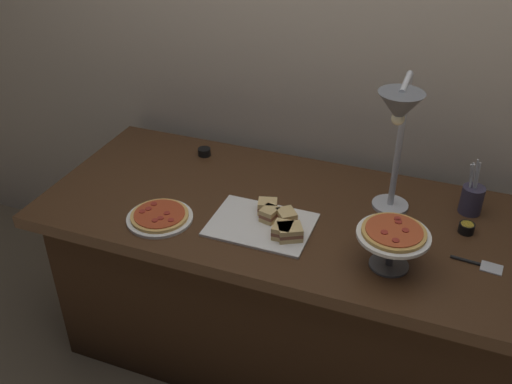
# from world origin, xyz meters

# --- Properties ---
(ground_plane) EXTENTS (8.00, 8.00, 0.00)m
(ground_plane) POSITION_xyz_m (0.00, 0.00, 0.00)
(ground_plane) COLOR brown
(back_wall) EXTENTS (4.40, 0.04, 2.40)m
(back_wall) POSITION_xyz_m (0.00, 0.50, 1.20)
(back_wall) COLOR #B7A893
(back_wall) RESTS_ON ground_plane
(buffet_table) EXTENTS (1.90, 0.84, 0.76)m
(buffet_table) POSITION_xyz_m (0.00, 0.00, 0.39)
(buffet_table) COLOR #422816
(buffet_table) RESTS_ON ground_plane
(heat_lamp) EXTENTS (0.15, 0.32, 0.55)m
(heat_lamp) POSITION_xyz_m (0.38, 0.02, 1.19)
(heat_lamp) COLOR #B7BABF
(heat_lamp) RESTS_ON buffet_table
(pizza_plate_front) EXTENTS (0.25, 0.25, 0.03)m
(pizza_plate_front) POSITION_xyz_m (-0.42, -0.24, 0.77)
(pizza_plate_front) COLOR white
(pizza_plate_front) RESTS_ON buffet_table
(pizza_plate_center) EXTENTS (0.24, 0.24, 0.15)m
(pizza_plate_center) POSITION_xyz_m (0.43, -0.20, 0.88)
(pizza_plate_center) COLOR #595B60
(pizza_plate_center) RESTS_ON buffet_table
(sandwich_platter) EXTENTS (0.38, 0.28, 0.06)m
(sandwich_platter) POSITION_xyz_m (-0.01, -0.13, 0.78)
(sandwich_platter) COLOR white
(sandwich_platter) RESTS_ON buffet_table
(sauce_cup_near) EXTENTS (0.06, 0.06, 0.04)m
(sauce_cup_near) POSITION_xyz_m (0.66, 0.09, 0.78)
(sauce_cup_near) COLOR black
(sauce_cup_near) RESTS_ON buffet_table
(sauce_cup_far) EXTENTS (0.06, 0.06, 0.03)m
(sauce_cup_far) POSITION_xyz_m (-0.48, 0.28, 0.78)
(sauce_cup_far) COLOR black
(sauce_cup_far) RESTS_ON buffet_table
(utensil_holder) EXTENTS (0.08, 0.08, 0.23)m
(utensil_holder) POSITION_xyz_m (0.67, 0.23, 0.82)
(utensil_holder) COLOR #383347
(utensil_holder) RESTS_ON buffet_table
(serving_spatula) EXTENTS (0.17, 0.06, 0.01)m
(serving_spatula) POSITION_xyz_m (0.72, -0.09, 0.76)
(serving_spatula) COLOR #B7BABF
(serving_spatula) RESTS_ON buffet_table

